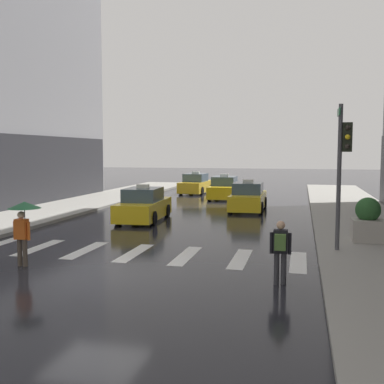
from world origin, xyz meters
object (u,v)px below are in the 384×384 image
Objects in this scene: pedestrian_with_umbrella at (23,216)px; pedestrian_with_backpack at (280,247)px; taxi_third at (225,189)px; taxi_lead at (144,206)px; planter_near_corner at (368,221)px; traffic_light_pole at (343,156)px; taxi_second at (248,198)px; taxi_fourth at (196,185)px.

pedestrian_with_backpack is (7.48, -0.13, -0.54)m from pedestrian_with_umbrella.
taxi_lead is at bearing -101.11° from taxi_third.
traffic_light_pole is at bearing -120.53° from planter_near_corner.
pedestrian_with_backpack is at bearing -80.29° from taxi_second.
traffic_light_pole reaches higher than planter_near_corner.
pedestrian_with_umbrella reaches higher than pedestrian_with_backpack.
traffic_light_pole is 4.92m from pedestrian_with_backpack.
pedestrian_with_umbrella reaches higher than taxi_third.
traffic_light_pole is 10.19m from pedestrian_with_umbrella.
pedestrian_with_backpack is at bearing -0.99° from pedestrian_with_umbrella.
pedestrian_with_umbrella is at bearing -151.21° from planter_near_corner.
pedestrian_with_umbrella reaches higher than planter_near_corner.
traffic_light_pole is 22.66m from taxi_fourth.
traffic_light_pole is 1.04× the size of taxi_lead.
traffic_light_pole is 2.47× the size of pedestrian_with_umbrella.
taxi_lead is 6.88m from taxi_second.
pedestrian_with_backpack is (4.89, -20.66, 0.25)m from taxi_third.
pedestrian_with_backpack is (7.08, -9.49, 0.25)m from taxi_lead.
traffic_light_pole is 10.74m from taxi_lead.
taxi_lead is 1.00× the size of taxi_fourth.
taxi_fourth is 2.38× the size of pedestrian_with_umbrella.
taxi_lead is 2.39× the size of pedestrian_with_umbrella.
taxi_third is 20.71m from pedestrian_with_umbrella.
planter_near_corner reaches higher than pedestrian_with_backpack.
taxi_third is at bearing 103.31° from pedestrian_with_backpack.
taxi_fourth is at bearing 120.13° from planter_near_corner.
taxi_second is at bearing 99.71° from pedestrian_with_backpack.
traffic_light_pole reaches higher than taxi_third.
taxi_lead is at bearing 159.73° from planter_near_corner.
planter_near_corner is at bearing -20.27° from taxi_lead.
taxi_lead reaches higher than planter_near_corner.
planter_near_corner is at bearing -62.42° from taxi_third.
taxi_second reaches higher than pedestrian_with_backpack.
taxi_second and taxi_third have the same top height.
pedestrian_with_umbrella is at bearing -89.08° from taxi_fourth.
taxi_fourth is at bearing 118.98° from taxi_second.
planter_near_corner is at bearing 63.76° from pedestrian_with_backpack.
taxi_fourth reaches higher than pedestrian_with_backpack.
pedestrian_with_umbrella is (-4.98, -14.49, 0.79)m from taxi_second.
taxi_lead is 11.84m from pedestrian_with_backpack.
taxi_third and taxi_fourth have the same top height.
taxi_second is 15.35m from pedestrian_with_umbrella.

